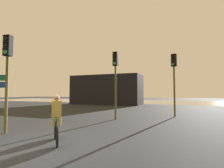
# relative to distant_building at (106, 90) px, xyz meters

# --- Properties ---
(ground_plane) EXTENTS (120.00, 120.00, 0.00)m
(ground_plane) POSITION_rel_distant_building_xyz_m (6.39, -19.96, -2.17)
(ground_plane) COLOR black
(water_strip) EXTENTS (80.00, 16.00, 0.01)m
(water_strip) POSITION_rel_distant_building_xyz_m (6.39, 10.00, -2.17)
(water_strip) COLOR gray
(water_strip) RESTS_ON ground
(distant_building) EXTENTS (10.55, 4.00, 4.34)m
(distant_building) POSITION_rel_distant_building_xyz_m (0.00, 0.00, 0.00)
(distant_building) COLOR black
(distant_building) RESTS_ON ground
(traffic_light_near_left) EXTENTS (0.35, 0.37, 4.17)m
(traffic_light_near_left) POSITION_rel_distant_building_xyz_m (3.72, -19.10, 0.74)
(traffic_light_near_left) COLOR #4C4719
(traffic_light_near_left) RESTS_ON ground
(traffic_light_center) EXTENTS (0.34, 0.36, 4.34)m
(traffic_light_center) POSITION_rel_distant_building_xyz_m (6.69, -13.86, 0.85)
(traffic_light_center) COLOR #4C4719
(traffic_light_center) RESTS_ON ground
(traffic_light_far_right) EXTENTS (0.40, 0.42, 4.47)m
(traffic_light_far_right) POSITION_rel_distant_building_xyz_m (10.15, -11.17, 0.94)
(traffic_light_far_right) COLOR #4C4719
(traffic_light_far_right) RESTS_ON ground
(cyclist) EXTENTS (1.19, 1.28, 1.62)m
(cyclist) POSITION_rel_distant_building_xyz_m (6.70, -19.53, -1.35)
(cyclist) COLOR black
(cyclist) RESTS_ON ground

